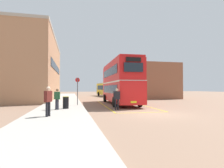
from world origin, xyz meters
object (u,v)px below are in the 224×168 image
(pedestrian_waiting_near, at_px, (57,98))
(bus_stop_sign, at_px, (77,89))
(pedestrian_boarding, at_px, (117,97))
(double_decker_bus, at_px, (120,82))
(single_deck_bus, at_px, (108,89))
(litter_bin, at_px, (66,102))
(pedestrian_waiting_far, at_px, (48,99))

(pedestrian_waiting_near, height_order, bus_stop_sign, bus_stop_sign)
(pedestrian_boarding, height_order, pedestrian_waiting_near, pedestrian_boarding)
(double_decker_bus, height_order, pedestrian_waiting_near, double_decker_bus)
(single_deck_bus, bearing_deg, bus_stop_sign, -109.03)
(double_decker_bus, distance_m, single_deck_bus, 19.94)
(bus_stop_sign, bearing_deg, litter_bin, -109.49)
(double_decker_bus, xyz_separation_m, litter_bin, (-5.84, -4.55, -1.88))
(pedestrian_boarding, bearing_deg, single_deck_bus, 80.28)
(single_deck_bus, height_order, pedestrian_boarding, single_deck_bus)
(pedestrian_waiting_near, relative_size, pedestrian_waiting_far, 0.93)
(double_decker_bus, height_order, single_deck_bus, double_decker_bus)
(pedestrian_waiting_far, relative_size, litter_bin, 1.79)
(litter_bin, bearing_deg, pedestrian_waiting_far, -102.72)
(pedestrian_waiting_near, bearing_deg, single_deck_bus, 69.99)
(single_deck_bus, distance_m, bus_stop_sign, 22.58)
(double_decker_bus, bearing_deg, pedestrian_boarding, -108.01)
(litter_bin, bearing_deg, double_decker_bus, 37.92)
(bus_stop_sign, bearing_deg, pedestrian_waiting_far, -105.64)
(litter_bin, bearing_deg, single_deck_bus, 70.91)
(double_decker_bus, height_order, pedestrian_boarding, double_decker_bus)
(double_decker_bus, bearing_deg, single_deck_bus, 82.59)
(single_deck_bus, height_order, pedestrian_waiting_far, single_deck_bus)
(pedestrian_waiting_far, distance_m, bus_stop_sign, 7.26)
(pedestrian_boarding, bearing_deg, pedestrian_waiting_near, 177.71)
(pedestrian_boarding, xyz_separation_m, pedestrian_waiting_near, (-4.76, 0.19, 0.02))
(bus_stop_sign, bearing_deg, pedestrian_boarding, -50.33)
(pedestrian_waiting_near, distance_m, litter_bin, 0.96)
(single_deck_bus, relative_size, pedestrian_waiting_near, 5.99)
(double_decker_bus, height_order, pedestrian_waiting_far, double_decker_bus)
(litter_bin, height_order, bus_stop_sign, bus_stop_sign)
(pedestrian_boarding, xyz_separation_m, litter_bin, (-4.12, 0.75, -0.43))
(double_decker_bus, height_order, litter_bin, double_decker_bus)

